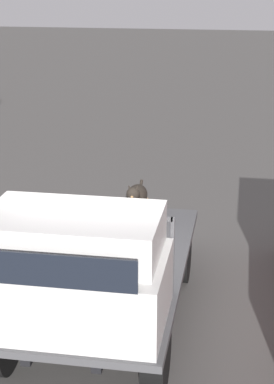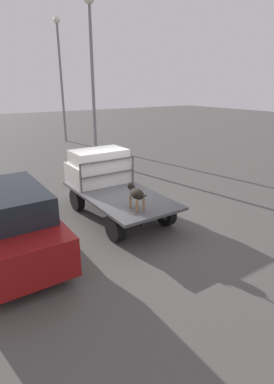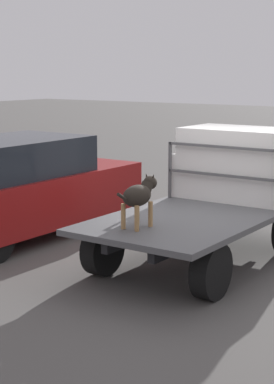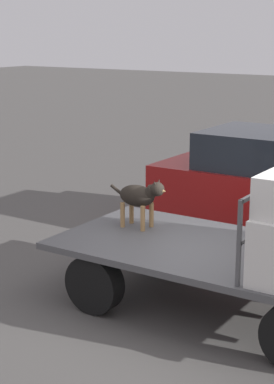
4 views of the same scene
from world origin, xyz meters
name	(u,v)px [view 4 (image 4 of 4)]	position (x,y,z in m)	size (l,w,h in m)	color
ground_plane	(219,310)	(0.00, 0.00, 0.00)	(80.00, 80.00, 0.00)	#514F4C
flatbed_truck	(221,265)	(0.00, 0.00, 0.57)	(3.99, 2.01, 0.77)	black
truck_headboard	(274,209)	(0.62, 0.00, 1.37)	(0.04, 1.89, 0.90)	#4C4C4F
dog	(141,196)	(-1.27, 0.21, 1.20)	(0.85, 0.28, 0.68)	#9E7547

